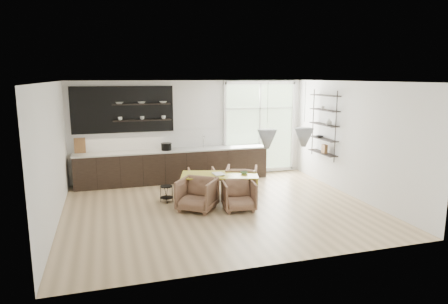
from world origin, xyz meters
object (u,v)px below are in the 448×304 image
armchair_front_right (239,196)px  armchair_front_left (197,194)px  armchair_back_left (202,180)px  armchair_back_right (242,180)px  wire_stool (166,192)px  dining_table (220,176)px

armchair_front_right → armchair_front_left: bearing=172.6°
armchair_back_left → armchair_back_right: size_ratio=0.89×
armchair_front_right → wire_stool: armchair_front_right is taller
dining_table → armchair_front_right: (0.24, -0.76, -0.29)m
dining_table → armchair_front_left: bearing=-127.7°
armchair_back_left → armchair_front_left: bearing=79.3°
armchair_front_left → armchair_front_right: bearing=20.6°
armchair_back_left → armchair_front_right: armchair_front_right is taller
dining_table → armchair_front_right: size_ratio=2.71×
armchair_back_right → wire_stool: bearing=25.9°
armchair_back_left → armchair_front_left: armchair_front_left is taller
wire_stool → armchair_back_left: bearing=28.2°
dining_table → armchair_back_left: (-0.25, 0.83, -0.30)m
armchair_back_left → armchair_front_left: size_ratio=0.88×
armchair_front_right → wire_stool: 1.83m
armchair_back_right → wire_stool: 1.98m
dining_table → wire_stool: (-1.26, 0.29, -0.37)m
armchair_back_left → dining_table: bearing=113.7°
armchair_front_right → dining_table: bearing=115.5°
dining_table → wire_stool: bearing=-177.4°
armchair_front_left → armchair_front_right: armchair_front_left is taller
armchair_front_left → wire_stool: size_ratio=2.01×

